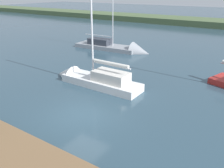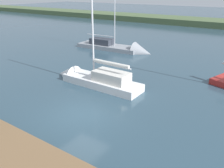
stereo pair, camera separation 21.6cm
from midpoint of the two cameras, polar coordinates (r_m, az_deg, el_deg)
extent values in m
plane|color=#2D4756|center=(14.26, -7.61, -7.27)|extent=(200.00, 200.00, 0.00)
cube|color=#4C603D|center=(52.89, 24.88, 12.34)|extent=(180.00, 8.00, 2.40)
cube|color=brown|center=(11.51, -24.21, -14.90)|extent=(20.28, 2.28, 0.73)
cube|color=gray|center=(29.84, -1.50, 8.49)|extent=(8.09, 2.89, 0.87)
cone|color=gray|center=(27.81, 6.63, 7.37)|extent=(2.27, 2.49, 2.35)
cube|color=#333842|center=(30.17, -3.12, 10.17)|extent=(2.90, 1.73, 0.73)
cylinder|color=silver|center=(28.64, -0.03, 18.65)|extent=(0.10, 0.10, 9.71)
cylinder|color=silver|center=(30.13, -3.42, 11.54)|extent=(4.02, 0.35, 0.08)
cube|color=white|center=(18.15, -3.02, -0.12)|extent=(6.45, 1.96, 0.90)
cone|color=white|center=(20.47, -11.24, 2.05)|extent=(1.71, 1.90, 1.87)
cube|color=silver|center=(17.35, -0.64, 1.76)|extent=(2.70, 1.43, 0.75)
cylinder|color=silver|center=(17.46, -5.24, 13.81)|extent=(0.14, 0.14, 7.83)
cylinder|color=silver|center=(17.07, -0.66, 4.54)|extent=(3.28, 0.15, 0.11)
cylinder|color=silver|center=(17.03, -0.66, 4.93)|extent=(2.96, 0.29, 0.25)
camera|label=1|loc=(0.11, -90.41, -0.16)|focal=38.19mm
camera|label=2|loc=(0.11, 89.59, 0.16)|focal=38.19mm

